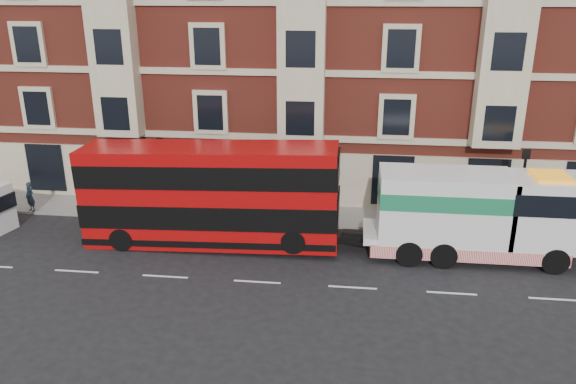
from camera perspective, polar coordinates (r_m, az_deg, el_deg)
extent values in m
plane|color=black|center=(23.96, -3.15, -9.11)|extent=(120.00, 120.00, 0.00)
cube|color=slate|center=(30.63, -0.78, -2.23)|extent=(90.00, 3.00, 0.15)
cube|color=maroon|center=(35.87, 1.60, 15.70)|extent=(45.00, 12.00, 18.00)
cylinder|color=black|center=(30.07, -12.54, 1.07)|extent=(0.14, 0.14, 4.00)
cube|color=black|center=(29.48, -12.84, 4.93)|extent=(0.35, 0.15, 0.50)
cylinder|color=black|center=(29.61, 22.53, -0.31)|extent=(0.14, 0.14, 4.00)
cube|color=black|center=(29.01, 23.07, 3.59)|extent=(0.35, 0.15, 0.50)
cube|color=#A6090A|center=(26.61, -7.88, -0.30)|extent=(11.96, 2.67, 4.70)
cube|color=black|center=(26.85, -7.81, -1.69)|extent=(12.00, 2.73, 1.12)
cube|color=black|center=(26.21, -8.01, 2.22)|extent=(12.00, 2.73, 1.07)
cylinder|color=black|center=(27.57, -16.54, -4.62)|extent=(1.11, 0.34, 1.11)
cylinder|color=black|center=(29.61, -14.77, -2.72)|extent=(1.11, 0.34, 1.11)
cylinder|color=black|center=(25.43, 0.54, -5.06)|extent=(1.11, 0.34, 1.11)
cylinder|color=black|center=(27.63, 1.08, -2.97)|extent=(1.11, 0.34, 1.11)
cube|color=white|center=(26.92, 17.94, -4.31)|extent=(9.61, 2.46, 0.32)
cube|color=white|center=(27.21, 24.65, -1.77)|extent=(3.42, 2.67, 3.10)
cube|color=white|center=(26.15, 15.52, -1.35)|extent=(5.77, 2.67, 3.10)
cube|color=#197349|center=(25.97, 15.63, -0.25)|extent=(5.82, 2.71, 0.75)
cube|color=red|center=(27.02, 17.41, -5.02)|extent=(8.54, 2.73, 0.59)
cylinder|color=black|center=(26.94, 25.48, -6.33)|extent=(1.17, 0.37, 1.17)
cylinder|color=black|center=(29.02, 24.07, -4.26)|extent=(1.17, 0.37, 1.17)
cylinder|color=black|center=(25.78, 15.51, -6.19)|extent=(1.17, 0.43, 1.17)
cylinder|color=black|center=(27.95, 14.83, -4.04)|extent=(1.17, 0.43, 1.17)
cylinder|color=black|center=(25.58, 12.18, -6.11)|extent=(1.17, 0.43, 1.17)
cylinder|color=black|center=(27.76, 11.77, -3.94)|extent=(1.17, 0.43, 1.17)
cylinder|color=black|center=(32.77, -26.80, -2.44)|extent=(0.74, 0.39, 0.71)
imported|color=#1A2B35|center=(33.62, -24.73, -0.44)|extent=(0.72, 0.62, 1.65)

